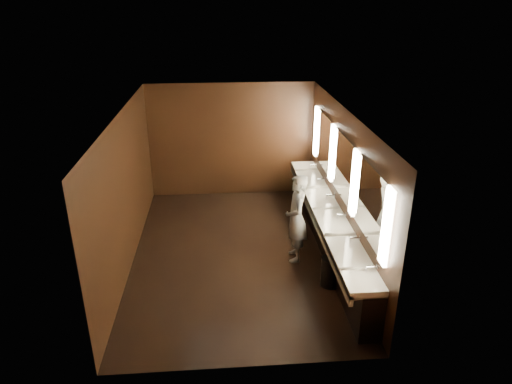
# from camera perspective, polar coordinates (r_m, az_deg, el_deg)

# --- Properties ---
(floor) EXTENTS (6.00, 6.00, 0.00)m
(floor) POSITION_cam_1_polar(r_m,az_deg,el_deg) (9.06, -2.35, -7.64)
(floor) COLOR black
(floor) RESTS_ON ground
(ceiling) EXTENTS (4.00, 6.00, 0.02)m
(ceiling) POSITION_cam_1_polar(r_m,az_deg,el_deg) (7.99, -2.68, 9.84)
(ceiling) COLOR #2D2D2B
(ceiling) RESTS_ON wall_back
(wall_back) EXTENTS (4.00, 0.02, 2.80)m
(wall_back) POSITION_cam_1_polar(r_m,az_deg,el_deg) (11.25, -3.12, 6.46)
(wall_back) COLOR black
(wall_back) RESTS_ON floor
(wall_front) EXTENTS (4.00, 0.02, 2.80)m
(wall_front) POSITION_cam_1_polar(r_m,az_deg,el_deg) (5.78, -1.30, -11.02)
(wall_front) COLOR black
(wall_front) RESTS_ON floor
(wall_left) EXTENTS (0.02, 6.00, 2.80)m
(wall_left) POSITION_cam_1_polar(r_m,az_deg,el_deg) (8.60, -15.94, 0.11)
(wall_left) COLOR black
(wall_left) RESTS_ON floor
(wall_right) EXTENTS (0.02, 6.00, 2.80)m
(wall_right) POSITION_cam_1_polar(r_m,az_deg,el_deg) (8.72, 10.74, 0.94)
(wall_right) COLOR black
(wall_right) RESTS_ON floor
(sink_counter) EXTENTS (0.55, 5.40, 1.01)m
(sink_counter) POSITION_cam_1_polar(r_m,az_deg,el_deg) (9.05, 9.05, -4.39)
(sink_counter) COLOR black
(sink_counter) RESTS_ON floor
(mirror_band) EXTENTS (0.06, 5.03, 1.15)m
(mirror_band) POSITION_cam_1_polar(r_m,az_deg,el_deg) (8.59, 10.79, 3.10)
(mirror_band) COLOR #FFEBBF
(mirror_band) RESTS_ON wall_right
(person) EXTENTS (0.44, 0.64, 1.70)m
(person) POSITION_cam_1_polar(r_m,az_deg,el_deg) (8.53, 5.08, -3.29)
(person) COLOR #7C95B8
(person) RESTS_ON floor
(trash_bin) EXTENTS (0.37, 0.37, 0.53)m
(trash_bin) POSITION_cam_1_polar(r_m,az_deg,el_deg) (8.12, 9.32, -9.77)
(trash_bin) COLOR black
(trash_bin) RESTS_ON floor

